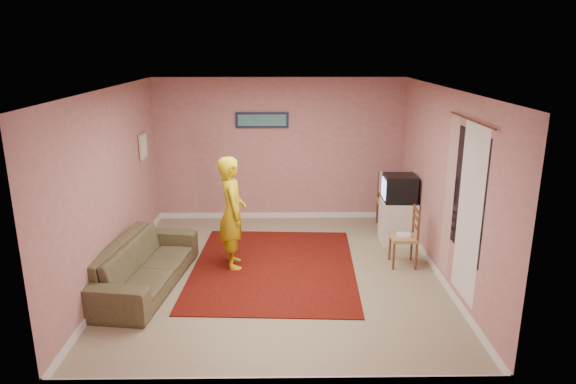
{
  "coord_description": "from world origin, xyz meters",
  "views": [
    {
      "loc": [
        0.04,
        -6.69,
        3.14
      ],
      "look_at": [
        0.14,
        0.6,
        1.05
      ],
      "focal_mm": 32.0,
      "sensor_mm": 36.0,
      "label": 1
    }
  ],
  "objects_px": {
    "chair_b": "(404,230)",
    "person": "(232,213)",
    "tv_cabinet": "(398,222)",
    "crt_tv": "(399,188)",
    "sofa": "(144,264)",
    "chair_a": "(390,195)"
  },
  "relations": [
    {
      "from": "chair_a",
      "to": "person",
      "type": "xyz_separation_m",
      "value": [
        -2.63,
        -1.66,
        0.24
      ]
    },
    {
      "from": "crt_tv",
      "to": "chair_a",
      "type": "bearing_deg",
      "value": 90.71
    },
    {
      "from": "chair_b",
      "to": "sofa",
      "type": "xyz_separation_m",
      "value": [
        -3.63,
        -0.65,
        -0.23
      ]
    },
    {
      "from": "tv_cabinet",
      "to": "crt_tv",
      "type": "height_order",
      "value": "crt_tv"
    },
    {
      "from": "person",
      "to": "sofa",
      "type": "bearing_deg",
      "value": 108.5
    },
    {
      "from": "crt_tv",
      "to": "chair_a",
      "type": "relative_size",
      "value": 1.01
    },
    {
      "from": "tv_cabinet",
      "to": "crt_tv",
      "type": "bearing_deg",
      "value": 177.81
    },
    {
      "from": "crt_tv",
      "to": "person",
      "type": "bearing_deg",
      "value": -158.19
    },
    {
      "from": "crt_tv",
      "to": "person",
      "type": "relative_size",
      "value": 0.32
    },
    {
      "from": "person",
      "to": "tv_cabinet",
      "type": "bearing_deg",
      "value": -81.88
    },
    {
      "from": "crt_tv",
      "to": "sofa",
      "type": "relative_size",
      "value": 0.25
    },
    {
      "from": "tv_cabinet",
      "to": "person",
      "type": "distance_m",
      "value": 2.82
    },
    {
      "from": "tv_cabinet",
      "to": "crt_tv",
      "type": "xyz_separation_m",
      "value": [
        -0.01,
        0.0,
        0.57
      ]
    },
    {
      "from": "sofa",
      "to": "tv_cabinet",
      "type": "bearing_deg",
      "value": -59.52
    },
    {
      "from": "chair_b",
      "to": "chair_a",
      "type": "bearing_deg",
      "value": 177.91
    },
    {
      "from": "chair_a",
      "to": "chair_b",
      "type": "xyz_separation_m",
      "value": [
        -0.13,
        -1.67,
        -0.05
      ]
    },
    {
      "from": "sofa",
      "to": "person",
      "type": "distance_m",
      "value": 1.4
    },
    {
      "from": "chair_a",
      "to": "sofa",
      "type": "xyz_separation_m",
      "value": [
        -3.76,
        -2.32,
        -0.27
      ]
    },
    {
      "from": "chair_b",
      "to": "sofa",
      "type": "relative_size",
      "value": 0.22
    },
    {
      "from": "tv_cabinet",
      "to": "person",
      "type": "xyz_separation_m",
      "value": [
        -2.62,
        -0.93,
        0.48
      ]
    },
    {
      "from": "tv_cabinet",
      "to": "person",
      "type": "bearing_deg",
      "value": -160.42
    },
    {
      "from": "chair_b",
      "to": "person",
      "type": "xyz_separation_m",
      "value": [
        -2.5,
        0.0,
        0.28
      ]
    }
  ]
}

